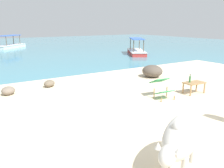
# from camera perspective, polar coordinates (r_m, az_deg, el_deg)

# --- Properties ---
(sand_beach) EXTENTS (18.00, 14.00, 0.04)m
(sand_beach) POSITION_cam_1_polar(r_m,az_deg,el_deg) (6.10, 19.77, -10.23)
(sand_beach) COLOR beige
(sand_beach) RESTS_ON ground
(water_surface) EXTENTS (60.00, 36.00, 0.03)m
(water_surface) POSITION_cam_1_polar(r_m,az_deg,el_deg) (25.81, -22.51, 7.96)
(water_surface) COLOR teal
(water_surface) RESTS_ON ground
(cow) EXTENTS (1.75, 1.21, 1.02)m
(cow) POSITION_cam_1_polar(r_m,az_deg,el_deg) (4.04, 16.45, -12.15)
(cow) COLOR beige
(cow) RESTS_ON sand_beach
(low_bench_table) EXTENTS (0.79, 0.49, 0.41)m
(low_bench_table) POSITION_cam_1_polar(r_m,az_deg,el_deg) (8.87, 19.36, -0.01)
(low_bench_table) COLOR #A37A4C
(low_bench_table) RESTS_ON sand_beach
(bottle) EXTENTS (0.07, 0.07, 0.30)m
(bottle) POSITION_cam_1_polar(r_m,az_deg,el_deg) (8.76, 18.42, 1.14)
(bottle) COLOR #2D6B38
(bottle) RESTS_ON low_bench_table
(deck_chair_near) EXTENTS (0.64, 0.84, 0.68)m
(deck_chair_near) POSITION_cam_1_polar(r_m,az_deg,el_deg) (8.02, 12.01, -0.67)
(deck_chair_near) COLOR #A37A4C
(deck_chair_near) RESTS_ON sand_beach
(shore_rock_large) EXTENTS (1.08, 1.12, 0.57)m
(shore_rock_large) POSITION_cam_1_polar(r_m,az_deg,el_deg) (11.10, 9.77, 3.12)
(shore_rock_large) COLOR brown
(shore_rock_large) RESTS_ON sand_beach
(shore_rock_medium) EXTENTS (0.66, 0.67, 0.29)m
(shore_rock_medium) POSITION_cam_1_polar(r_m,az_deg,el_deg) (9.04, -23.95, -1.48)
(shore_rock_medium) COLOR gray
(shore_rock_medium) RESTS_ON sand_beach
(shore_rock_small) EXTENTS (0.64, 0.64, 0.26)m
(shore_rock_small) POSITION_cam_1_polar(r_m,az_deg,el_deg) (9.62, -15.01, 0.13)
(shore_rock_small) COLOR #756651
(shore_rock_small) RESTS_ON sand_beach
(boat_red) EXTENTS (2.85, 3.75, 1.29)m
(boat_red) POSITION_cam_1_polar(r_m,az_deg,el_deg) (19.45, 5.97, 8.02)
(boat_red) COLOR #C63833
(boat_red) RESTS_ON water_surface
(boat_white) EXTENTS (3.45, 3.38, 1.29)m
(boat_white) POSITION_cam_1_polar(r_m,az_deg,el_deg) (26.47, -23.47, 8.64)
(boat_white) COLOR white
(boat_white) RESTS_ON water_surface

